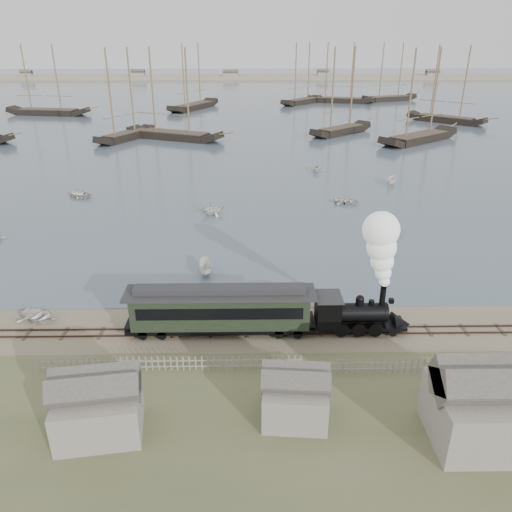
{
  "coord_description": "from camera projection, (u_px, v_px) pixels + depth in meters",
  "views": [
    {
      "loc": [
        -0.85,
        -36.87,
        22.45
      ],
      "look_at": [
        -0.17,
        5.56,
        3.5
      ],
      "focal_mm": 35.0,
      "sensor_mm": 36.0,
      "label": 1
    }
  ],
  "objects": [
    {
      "name": "far_spit",
      "position": [
        249.0,
        79.0,
        271.07
      ],
      "size": [
        500.0,
        20.0,
        1.8
      ],
      "primitive_type": "cube",
      "color": "tan",
      "rests_on": "ground"
    },
    {
      "name": "harbor_water",
      "position": [
        250.0,
        95.0,
        198.03
      ],
      "size": [
        600.0,
        336.0,
        0.06
      ],
      "primitive_type": "cube",
      "color": "#4D5C6E",
      "rests_on": "ground"
    },
    {
      "name": "schooner_2",
      "position": [
        171.0,
        94.0,
        111.83
      ],
      "size": [
        23.91,
        14.7,
        20.0
      ],
      "primitive_type": null,
      "rotation": [
        0.0,
        0.0,
        -0.42
      ],
      "color": "black",
      "rests_on": "harbor_water"
    },
    {
      "name": "schooner_6",
      "position": [
        43.0,
        80.0,
        146.31
      ],
      "size": [
        25.51,
        9.8,
        20.0
      ],
      "primitive_type": null,
      "rotation": [
        0.0,
        0.0,
        -0.17
      ],
      "color": "black",
      "rests_on": "harbor_water"
    },
    {
      "name": "rowboat_5",
      "position": [
        392.0,
        181.0,
        80.64
      ],
      "size": [
        3.51,
        2.56,
        1.28
      ],
      "primitive_type": "imported",
      "rotation": [
        0.0,
        0.0,
        2.69
      ],
      "color": "silver",
      "rests_on": "harbor_water"
    },
    {
      "name": "passenger_coach",
      "position": [
        221.0,
        308.0,
        40.02
      ],
      "size": [
        15.18,
        2.93,
        3.69
      ],
      "color": "black",
      "rests_on": "ground"
    },
    {
      "name": "ground",
      "position": [
        259.0,
        319.0,
        42.83
      ],
      "size": [
        600.0,
        600.0,
        0.0
      ],
      "primitive_type": "plane",
      "color": "gray",
      "rests_on": "ground"
    },
    {
      "name": "schooner_5",
      "position": [
        451.0,
        84.0,
        133.38
      ],
      "size": [
        19.07,
        17.88,
        20.0
      ],
      "primitive_type": null,
      "rotation": [
        0.0,
        0.0,
        -0.73
      ],
      "color": "black",
      "rests_on": "harbor_water"
    },
    {
      "name": "rail_track",
      "position": [
        260.0,
        332.0,
        40.99
      ],
      "size": [
        120.0,
        1.8,
        0.16
      ],
      "color": "#39261F",
      "rests_on": "ground"
    },
    {
      "name": "schooner_4",
      "position": [
        424.0,
        96.0,
        108.89
      ],
      "size": [
        22.12,
        19.02,
        20.0
      ],
      "primitive_type": null,
      "rotation": [
        0.0,
        0.0,
        0.67
      ],
      "color": "black",
      "rests_on": "harbor_water"
    },
    {
      "name": "rowboat_2",
      "position": [
        205.0,
        268.0,
        50.63
      ],
      "size": [
        3.38,
        1.54,
        1.27
      ],
      "primitive_type": "imported",
      "rotation": [
        0.0,
        0.0,
        3.24
      ],
      "color": "silver",
      "rests_on": "harbor_water"
    },
    {
      "name": "schooner_8",
      "position": [
        341.0,
        73.0,
        173.08
      ],
      "size": [
        23.51,
        10.88,
        20.0
      ],
      "primitive_type": null,
      "rotation": [
        0.0,
        0.0,
        -0.25
      ],
      "color": "black",
      "rests_on": "harbor_water"
    },
    {
      "name": "rowboat_7",
      "position": [
        316.0,
        167.0,
        88.26
      ],
      "size": [
        3.31,
        2.88,
        1.7
      ],
      "primitive_type": "imported",
      "rotation": [
        0.0,
        0.0,
        6.25
      ],
      "color": "silver",
      "rests_on": "harbor_water"
    },
    {
      "name": "schooner_3",
      "position": [
        344.0,
        91.0,
        117.61
      ],
      "size": [
        17.37,
        16.42,
        20.0
      ],
      "primitive_type": null,
      "rotation": [
        0.0,
        0.0,
        0.74
      ],
      "color": "black",
      "rests_on": "harbor_water"
    },
    {
      "name": "rowboat_3",
      "position": [
        347.0,
        201.0,
        71.75
      ],
      "size": [
        3.39,
        4.12,
        0.74
      ],
      "primitive_type": "imported",
      "rotation": [
        0.0,
        0.0,
        1.31
      ],
      "color": "silver",
      "rests_on": "harbor_water"
    },
    {
      "name": "schooner_7",
      "position": [
        192.0,
        76.0,
        157.96
      ],
      "size": [
        15.74,
        24.04,
        20.0
      ],
      "primitive_type": null,
      "rotation": [
        0.0,
        0.0,
        1.11
      ],
      "color": "black",
      "rests_on": "harbor_water"
    },
    {
      "name": "schooner_1",
      "position": [
        122.0,
        95.0,
        111.1
      ],
      "size": [
        12.04,
        18.06,
        20.0
      ],
      "primitive_type": null,
      "rotation": [
        0.0,
        0.0,
        1.1
      ],
      "color": "black",
      "rests_on": "harbor_water"
    },
    {
      "name": "shed_right",
      "position": [
        478.0,
        438.0,
        30.24
      ],
      "size": [
        6.0,
        5.0,
        5.1
      ],
      "primitive_type": null,
      "color": "gray",
      "rests_on": "ground"
    },
    {
      "name": "schooner_10",
      "position": [
        303.0,
        73.0,
        169.75
      ],
      "size": [
        16.41,
        17.74,
        20.0
      ],
      "primitive_type": null,
      "rotation": [
        0.0,
        0.0,
        0.85
      ],
      "color": "black",
      "rests_on": "harbor_water"
    },
    {
      "name": "picket_fence_west",
      "position": [
        172.0,
        370.0,
        36.35
      ],
      "size": [
        19.0,
        0.1,
        1.2
      ],
      "primitive_type": null,
      "color": "gray",
      "rests_on": "ground"
    },
    {
      "name": "picket_fence_east",
      "position": [
        433.0,
        372.0,
        36.17
      ],
      "size": [
        15.0,
        0.1,
        1.2
      ],
      "primitive_type": null,
      "color": "gray",
      "rests_on": "ground"
    },
    {
      "name": "shed_left",
      "position": [
        102.0,
        431.0,
        30.82
      ],
      "size": [
        5.0,
        4.0,
        4.1
      ],
      "primitive_type": null,
      "color": "gray",
      "rests_on": "ground"
    },
    {
      "name": "rowboat_4",
      "position": [
        394.0,
        229.0,
        60.57
      ],
      "size": [
        3.07,
        3.34,
        1.47
      ],
      "primitive_type": "imported",
      "rotation": [
        0.0,
        0.0,
        4.98
      ],
      "color": "silver",
      "rests_on": "harbor_water"
    },
    {
      "name": "beached_dinghy",
      "position": [
        39.0,
        316.0,
        42.62
      ],
      "size": [
        3.94,
        4.48,
        0.77
      ],
      "primitive_type": "imported",
      "rotation": [
        0.0,
        0.0,
        1.15
      ],
      "color": "silver",
      "rests_on": "ground"
    },
    {
      "name": "shed_mid",
      "position": [
        294.0,
        417.0,
        31.91
      ],
      "size": [
        4.0,
        3.5,
        3.6
      ],
      "primitive_type": null,
      "color": "gray",
      "rests_on": "ground"
    },
    {
      "name": "locomotive",
      "position": [
        374.0,
        282.0,
        39.29
      ],
      "size": [
        7.92,
        2.96,
        9.87
      ],
      "color": "black",
      "rests_on": "ground"
    },
    {
      "name": "schooner_9",
      "position": [
        392.0,
        72.0,
        177.43
      ],
      "size": [
        21.59,
        12.23,
        20.0
      ],
      "primitive_type": null,
      "rotation": [
        0.0,
        0.0,
        0.37
      ],
      "color": "black",
      "rests_on": "harbor_water"
    },
    {
      "name": "rowboat_1",
      "position": [
        213.0,
        208.0,
        67.16
      ],
      "size": [
        3.88,
        4.15,
        1.76
      ],
      "primitive_type": "imported",
      "rotation": [
        0.0,
        0.0,
        1.94
      ],
      "color": "silver",
      "rests_on": "harbor_water"
    },
    {
      "name": "rowboat_6",
      "position": [
        78.0,
        194.0,
        74.87
      ],
      "size": [
        4.8,
        5.2,
        0.88
      ],
      "primitive_type": "imported",
      "rotation": [
        0.0,
        0.0,
        4.16
      ],
      "color": "silver",
      "rests_on": "harbor_water"
    }
  ]
}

